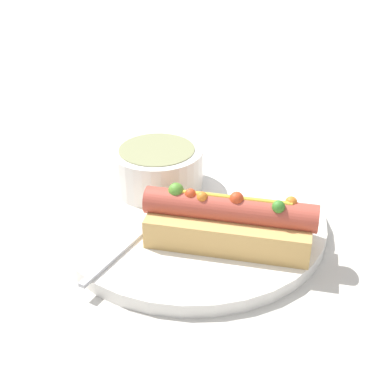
# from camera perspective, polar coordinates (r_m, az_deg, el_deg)

# --- Properties ---
(ground_plane) EXTENTS (4.00, 4.00, 0.00)m
(ground_plane) POSITION_cam_1_polar(r_m,az_deg,el_deg) (0.59, 0.00, -3.63)
(ground_plane) COLOR #BCB7AD
(dinner_plate) EXTENTS (0.29, 0.29, 0.01)m
(dinner_plate) POSITION_cam_1_polar(r_m,az_deg,el_deg) (0.59, 0.00, -3.05)
(dinner_plate) COLOR white
(dinner_plate) RESTS_ON ground_plane
(hot_dog) EXTENTS (0.17, 0.14, 0.06)m
(hot_dog) POSITION_cam_1_polar(r_m,az_deg,el_deg) (0.53, 3.98, -3.17)
(hot_dog) COLOR tan
(hot_dog) RESTS_ON dinner_plate
(soup_bowl) EXTENTS (0.11, 0.11, 0.05)m
(soup_bowl) POSITION_cam_1_polar(r_m,az_deg,el_deg) (0.63, -3.71, 2.77)
(soup_bowl) COLOR silver
(soup_bowl) RESTS_ON dinner_plate
(spoon) EXTENTS (0.14, 0.13, 0.01)m
(spoon) POSITION_cam_1_polar(r_m,az_deg,el_deg) (0.57, -3.59, -2.55)
(spoon) COLOR #B7B7BC
(spoon) RESTS_ON dinner_plate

